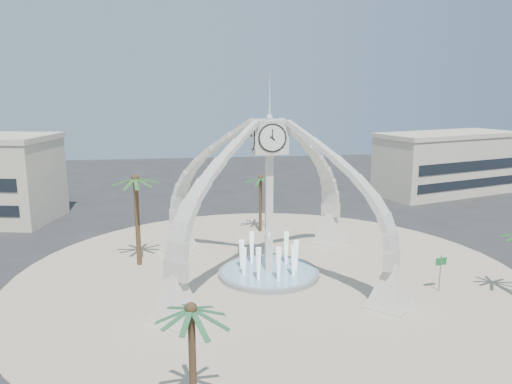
{
  "coord_description": "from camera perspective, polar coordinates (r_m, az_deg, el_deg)",
  "views": [
    {
      "loc": [
        -6.28,
        -36.87,
        14.56
      ],
      "look_at": [
        -0.73,
        2.0,
        6.4
      ],
      "focal_mm": 35.0,
      "sensor_mm": 36.0,
      "label": 1
    }
  ],
  "objects": [
    {
      "name": "plaza",
      "position": [
        40.13,
        1.46,
        -9.49
      ],
      "size": [
        40.0,
        40.0,
        0.06
      ],
      "primitive_type": "cylinder",
      "color": "#C2AD90",
      "rests_on": "ground"
    },
    {
      "name": "palm_west",
      "position": [
        41.64,
        -13.63,
        1.37
      ],
      "size": [
        4.29,
        4.29,
        8.24
      ],
      "rotation": [
        0.0,
        0.0,
        0.02
      ],
      "color": "brown",
      "rests_on": "ground"
    },
    {
      "name": "street_sign",
      "position": [
        38.81,
        20.35,
        -7.92
      ],
      "size": [
        1.01,
        0.21,
        2.79
      ],
      "rotation": [
        0.0,
        0.0,
        0.18
      ],
      "color": "slate",
      "rests_on": "ground"
    },
    {
      "name": "building_ne",
      "position": [
        75.03,
        20.92,
        3.12
      ],
      "size": [
        21.87,
        14.17,
        8.6
      ],
      "rotation": [
        0.0,
        0.0,
        0.31
      ],
      "color": "#C0B295",
      "rests_on": "ground"
    },
    {
      "name": "palm_north",
      "position": [
        50.62,
        0.51,
        1.55
      ],
      "size": [
        3.66,
        3.66,
        6.37
      ],
      "rotation": [
        0.0,
        0.0,
        -0.03
      ],
      "color": "brown",
      "rests_on": "ground"
    },
    {
      "name": "clock_tower",
      "position": [
        38.26,
        1.51,
        -0.44
      ],
      "size": [
        17.94,
        17.94,
        16.3
      ],
      "color": "silver",
      "rests_on": "ground"
    },
    {
      "name": "palm_south",
      "position": [
        22.36,
        -7.43,
        -13.25
      ],
      "size": [
        4.6,
        4.6,
        5.89
      ],
      "rotation": [
        0.0,
        0.0,
        -0.41
      ],
      "color": "brown",
      "rests_on": "ground"
    },
    {
      "name": "fountain",
      "position": [
        40.03,
        1.46,
        -9.15
      ],
      "size": [
        8.0,
        8.0,
        3.62
      ],
      "color": "gray",
      "rests_on": "ground"
    },
    {
      "name": "ground",
      "position": [
        40.14,
        1.46,
        -9.53
      ],
      "size": [
        140.0,
        140.0,
        0.0
      ],
      "primitive_type": "plane",
      "color": "#282828",
      "rests_on": "ground"
    }
  ]
}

